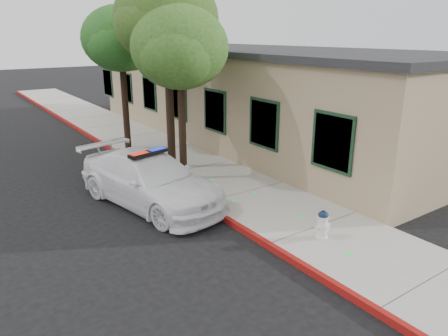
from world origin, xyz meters
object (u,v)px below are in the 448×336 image
fire_hydrant (323,224)px  street_tree_mid (167,23)px  street_tree_near (180,52)px  clapboard_building (253,94)px  police_car (150,180)px  street_tree_far (122,42)px

fire_hydrant → street_tree_mid: street_tree_mid is taller
street_tree_near → street_tree_mid: size_ratio=0.84×
clapboard_building → street_tree_mid: size_ratio=3.12×
street_tree_near → street_tree_mid: street_tree_mid is taller
police_car → street_tree_far: street_tree_far is taller
street_tree_near → street_tree_mid: 1.68m
police_car → fire_hydrant: (2.33, -4.64, -0.26)m
clapboard_building → street_tree_mid: street_tree_mid is taller
police_car → fire_hydrant: size_ratio=7.85×
fire_hydrant → street_tree_far: size_ratio=0.12×
fire_hydrant → street_tree_near: size_ratio=0.13×
street_tree_near → police_car: bearing=-148.2°
clapboard_building → street_tree_mid: 6.88m
street_tree_far → street_tree_near: bearing=-90.4°
fire_hydrant → street_tree_near: bearing=101.2°
clapboard_building → police_car: bearing=-147.8°
clapboard_building → street_tree_mid: bearing=-157.4°
street_tree_mid → street_tree_far: size_ratio=1.15×
fire_hydrant → street_tree_far: street_tree_far is taller
fire_hydrant → clapboard_building: bearing=65.9°
police_car → street_tree_far: 7.25m
street_tree_near → street_tree_mid: (0.29, 1.41, 0.86)m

